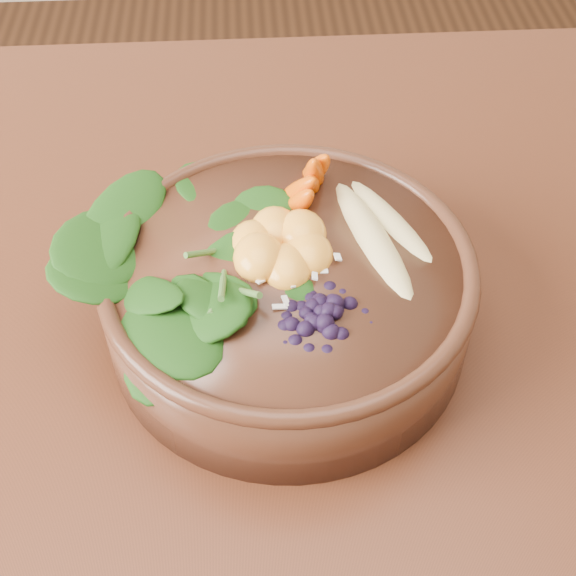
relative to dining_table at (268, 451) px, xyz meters
name	(u,v)px	position (x,y,z in m)	size (l,w,h in m)	color
dining_table	(268,451)	(0.00, 0.00, 0.00)	(1.60, 0.90, 0.75)	#331C0C
stoneware_bowl	(288,298)	(0.02, 0.05, 0.13)	(0.25, 0.25, 0.07)	#47281B
kale_heap	(202,211)	(-0.04, 0.08, 0.18)	(0.17, 0.15, 0.04)	#1B4A10
carrot_cluster	(306,146)	(0.04, 0.13, 0.20)	(0.05, 0.05, 0.07)	#DC5000
banana_halves	(383,216)	(0.09, 0.08, 0.17)	(0.08, 0.15, 0.02)	#E0CC84
mandarin_cluster	(280,233)	(0.01, 0.06, 0.18)	(0.07, 0.08, 0.03)	#FFA02C
blueberry_pile	(328,298)	(0.04, 0.00, 0.18)	(0.12, 0.09, 0.03)	black
coconut_flakes	(302,276)	(0.03, 0.03, 0.16)	(0.08, 0.06, 0.01)	white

